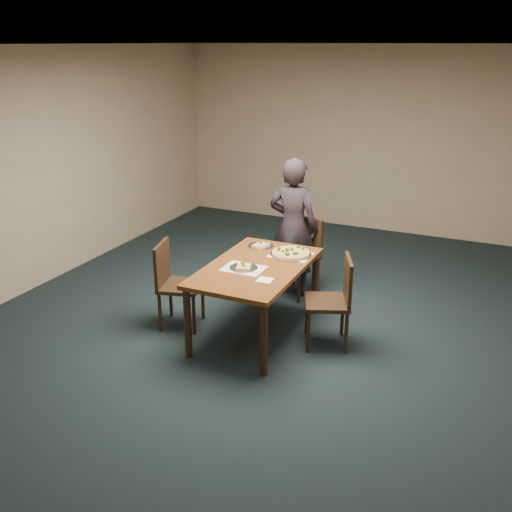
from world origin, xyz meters
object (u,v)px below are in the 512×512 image
at_px(dining_table, 256,274).
at_px(slice_plate_far, 261,245).
at_px(chair_left, 173,280).
at_px(slice_plate_near, 244,267).
at_px(chair_right, 335,296).
at_px(chair_far, 301,251).
at_px(pizza_pan, 291,253).
at_px(diner, 293,227).

distance_m(dining_table, slice_plate_far, 0.57).
relative_size(chair_left, slice_plate_near, 3.25).
relative_size(chair_right, slice_plate_near, 3.25).
relative_size(chair_far, pizza_pan, 2.10).
xyz_separation_m(dining_table, chair_far, (0.05, 1.17, -0.14)).
bearing_deg(chair_left, slice_plate_near, -100.57).
bearing_deg(diner, chair_right, 129.43).
height_order(chair_far, pizza_pan, chair_far).
bearing_deg(chair_far, slice_plate_near, -77.60).
bearing_deg(chair_left, chair_right, -94.74).
height_order(diner, slice_plate_far, diner).
height_order(dining_table, diner, diner).
bearing_deg(slice_plate_near, dining_table, 57.44).
xyz_separation_m(diner, slice_plate_far, (-0.14, -0.61, -0.05)).
xyz_separation_m(chair_far, diner, (-0.10, -0.02, 0.30)).
height_order(dining_table, chair_right, chair_right).
bearing_deg(chair_far, pizza_pan, -60.30).
relative_size(slice_plate_near, slice_plate_far, 1.00).
xyz_separation_m(chair_left, pizza_pan, (1.07, 0.60, 0.26)).
xyz_separation_m(chair_far, chair_right, (0.74, -1.05, 0.00)).
bearing_deg(chair_right, chair_far, -166.99).
height_order(dining_table, slice_plate_far, slice_plate_far).
relative_size(dining_table, diner, 0.93).
relative_size(dining_table, pizza_pan, 3.47).
xyz_separation_m(dining_table, chair_left, (-0.86, -0.18, -0.14)).
bearing_deg(chair_right, dining_table, -103.79).
height_order(chair_left, diner, diner).
bearing_deg(diner, pizza_pan, 109.40).
distance_m(dining_table, pizza_pan, 0.48).
distance_m(dining_table, chair_far, 1.18).
bearing_deg(chair_left, dining_table, -93.03).
bearing_deg(chair_right, slice_plate_near, -96.84).
height_order(dining_table, pizza_pan, pizza_pan).
height_order(chair_left, slice_plate_far, chair_left).
bearing_deg(slice_plate_far, diner, 77.35).
relative_size(diner, slice_plate_far, 5.79).
bearing_deg(diner, chair_far, -166.68).
bearing_deg(pizza_pan, chair_right, -27.22).
bearing_deg(chair_right, slice_plate_far, -135.15).
xyz_separation_m(slice_plate_near, slice_plate_far, (-0.11, 0.65, -0.00)).
xyz_separation_m(pizza_pan, slice_plate_near, (-0.28, -0.54, -0.01)).
bearing_deg(chair_far, slice_plate_far, -92.32).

